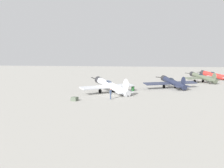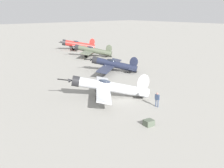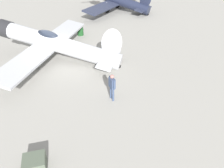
# 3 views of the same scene
# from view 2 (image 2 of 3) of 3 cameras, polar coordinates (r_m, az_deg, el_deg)

# --- Properties ---
(ground_plane) EXTENTS (400.00, 400.00, 0.00)m
(ground_plane) POSITION_cam_2_polar(r_m,az_deg,el_deg) (35.76, -0.00, -2.79)
(ground_plane) COLOR gray
(airplane_foreground) EXTENTS (10.17, 10.11, 3.27)m
(airplane_foreground) POSITION_cam_2_polar(r_m,az_deg,el_deg) (35.33, -0.81, -0.59)
(airplane_foreground) COLOR #B7BABF
(airplane_foreground) RESTS_ON ground_plane
(airplane_mid_apron) EXTENTS (9.34, 11.42, 2.96)m
(airplane_mid_apron) POSITION_cam_2_polar(r_m,az_deg,el_deg) (50.53, 0.14, 4.09)
(airplane_mid_apron) COLOR #1E2338
(airplane_mid_apron) RESTS_ON ground_plane
(airplane_far_line) EXTENTS (9.17, 9.31, 3.06)m
(airplane_far_line) POSITION_cam_2_polar(r_m,az_deg,el_deg) (67.25, -4.17, 6.94)
(airplane_far_line) COLOR #4C5442
(airplane_far_line) RESTS_ON ground_plane
(airplane_outer_stand) EXTENTS (9.89, 9.89, 3.40)m
(airplane_outer_stand) POSITION_cam_2_polar(r_m,az_deg,el_deg) (80.21, -7.13, 8.04)
(airplane_outer_stand) COLOR red
(airplane_outer_stand) RESTS_ON ground_plane
(ground_crew_mechanic) EXTENTS (0.67, 0.26, 1.72)m
(ground_crew_mechanic) POSITION_cam_2_polar(r_m,az_deg,el_deg) (32.46, 9.27, -2.92)
(ground_crew_mechanic) COLOR #384766
(ground_crew_mechanic) RESTS_ON ground_plane
(equipment_crate) EXTENTS (0.94, 1.02, 0.60)m
(equipment_crate) POSITION_cam_2_polar(r_m,az_deg,el_deg) (27.43, 7.56, -7.91)
(equipment_crate) COLOR #4C5647
(equipment_crate) RESTS_ON ground_plane
(fuel_drum) EXTENTS (0.64, 0.64, 0.93)m
(fuel_drum) POSITION_cam_2_polar(r_m,az_deg,el_deg) (41.05, -1.44, 0.23)
(fuel_drum) COLOR #19471E
(fuel_drum) RESTS_ON ground_plane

